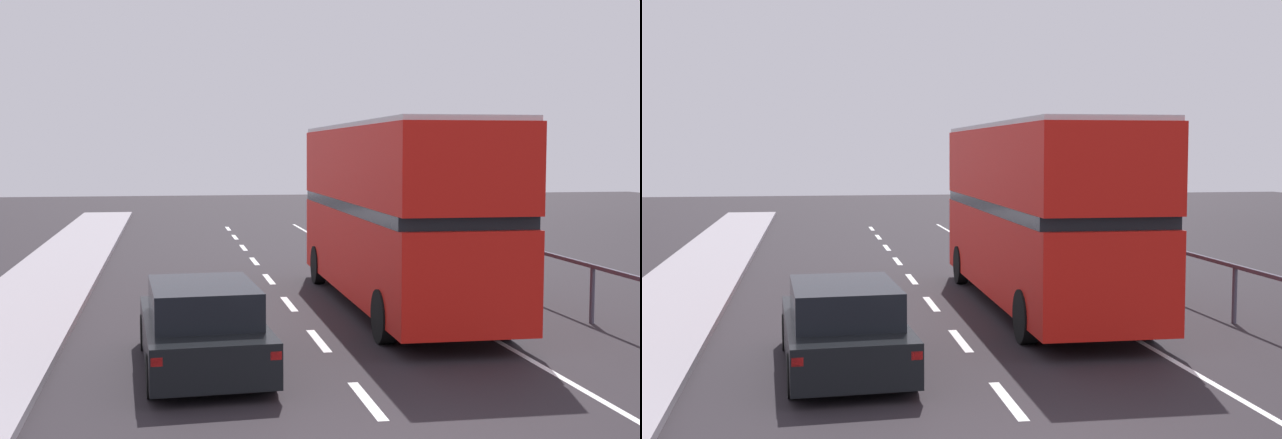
{
  "view_description": "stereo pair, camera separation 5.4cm",
  "coord_description": "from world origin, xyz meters",
  "views": [
    {
      "loc": [
        -2.77,
        -9.02,
        3.53
      ],
      "look_at": [
        0.23,
        7.77,
        2.17
      ],
      "focal_mm": 48.66,
      "sensor_mm": 36.0,
      "label": 1
    },
    {
      "loc": [
        -2.72,
        -9.03,
        3.53
      ],
      "look_at": [
        0.23,
        7.77,
        2.17
      ],
      "focal_mm": 48.66,
      "sensor_mm": 36.0,
      "label": 2
    }
  ],
  "objects": [
    {
      "name": "lane_paint_markings",
      "position": [
        1.96,
        8.84,
        0.0
      ],
      "size": [
        3.41,
        46.0,
        0.01
      ],
      "color": "silver",
      "rests_on": "ground"
    },
    {
      "name": "bridge_side_railing",
      "position": [
        5.8,
        9.0,
        0.98
      ],
      "size": [
        0.1,
        42.0,
        1.22
      ],
      "color": "#494656",
      "rests_on": "ground"
    },
    {
      "name": "double_decker_bus_red",
      "position": [
        2.32,
        9.76,
        2.22
      ],
      "size": [
        2.64,
        10.33,
        4.13
      ],
      "rotation": [
        0.0,
        0.0,
        -0.01
      ],
      "color": "red",
      "rests_on": "ground"
    },
    {
      "name": "hatchback_car_near",
      "position": [
        -2.22,
        4.88,
        0.68
      ],
      "size": [
        2.08,
        4.55,
        1.42
      ],
      "rotation": [
        0.0,
        0.0,
        0.05
      ],
      "color": "black",
      "rests_on": "ground"
    }
  ]
}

